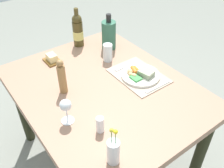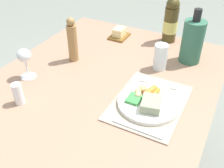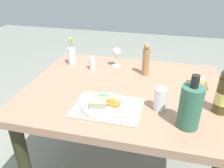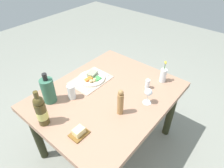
{
  "view_description": "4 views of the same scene",
  "coord_description": "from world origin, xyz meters",
  "px_view_note": "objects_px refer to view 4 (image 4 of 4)",
  "views": [
    {
      "loc": [
        -1.05,
        0.71,
        1.77
      ],
      "look_at": [
        -0.1,
        0.01,
        0.83
      ],
      "focal_mm": 40.46,
      "sensor_mm": 36.0,
      "label": 1
    },
    {
      "loc": [
        -0.88,
        -0.51,
        1.45
      ],
      "look_at": [
        -0.02,
        -0.07,
        0.76
      ],
      "focal_mm": 42.14,
      "sensor_mm": 36.0,
      "label": 2
    },
    {
      "loc": [
        0.23,
        -1.27,
        1.46
      ],
      "look_at": [
        -0.07,
        -0.05,
        0.78
      ],
      "focal_mm": 36.11,
      "sensor_mm": 36.0,
      "label": 3
    },
    {
      "loc": [
        0.98,
        0.88,
        1.89
      ],
      "look_at": [
        -0.1,
        -0.03,
        0.78
      ],
      "focal_mm": 31.31,
      "sensor_mm": 36.0,
      "label": 4
    }
  ],
  "objects_px": {
    "wine_glass": "(148,93)",
    "flower_vase": "(163,75)",
    "fork": "(101,72)",
    "knife": "(81,87)",
    "pepper_mill": "(120,102)",
    "butter_dish": "(79,132)",
    "wine_bottle": "(41,111)",
    "dining_table": "(107,102)",
    "water_tumbler": "(72,93)",
    "salt_shaker": "(147,84)",
    "cooler_bottle": "(48,90)",
    "dinner_plate": "(92,78)"
  },
  "relations": [
    {
      "from": "cooler_bottle",
      "to": "water_tumbler",
      "type": "distance_m",
      "value": 0.19
    },
    {
      "from": "dinner_plate",
      "to": "butter_dish",
      "type": "xyz_separation_m",
      "value": [
        0.53,
        0.39,
        0.0
      ]
    },
    {
      "from": "dining_table",
      "to": "cooler_bottle",
      "type": "height_order",
      "value": "cooler_bottle"
    },
    {
      "from": "dinner_plate",
      "to": "flower_vase",
      "type": "relative_size",
      "value": 1.19
    },
    {
      "from": "dining_table",
      "to": "wine_bottle",
      "type": "bearing_deg",
      "value": -14.68
    },
    {
      "from": "flower_vase",
      "to": "water_tumbler",
      "type": "relative_size",
      "value": 1.67
    },
    {
      "from": "wine_glass",
      "to": "butter_dish",
      "type": "xyz_separation_m",
      "value": [
        0.59,
        -0.2,
        -0.08
      ]
    },
    {
      "from": "knife",
      "to": "salt_shaker",
      "type": "distance_m",
      "value": 0.61
    },
    {
      "from": "salt_shaker",
      "to": "butter_dish",
      "type": "bearing_deg",
      "value": -7.02
    },
    {
      "from": "fork",
      "to": "cooler_bottle",
      "type": "height_order",
      "value": "cooler_bottle"
    },
    {
      "from": "dinner_plate",
      "to": "water_tumbler",
      "type": "relative_size",
      "value": 1.99
    },
    {
      "from": "knife",
      "to": "pepper_mill",
      "type": "xyz_separation_m",
      "value": [
        0.02,
        0.48,
        0.1
      ]
    },
    {
      "from": "fork",
      "to": "butter_dish",
      "type": "bearing_deg",
      "value": 31.51
    },
    {
      "from": "dining_table",
      "to": "flower_vase",
      "type": "height_order",
      "value": "flower_vase"
    },
    {
      "from": "wine_glass",
      "to": "salt_shaker",
      "type": "xyz_separation_m",
      "value": [
        -0.17,
        -0.1,
        -0.06
      ]
    },
    {
      "from": "cooler_bottle",
      "to": "pepper_mill",
      "type": "bearing_deg",
      "value": 116.29
    },
    {
      "from": "wine_glass",
      "to": "wine_bottle",
      "type": "bearing_deg",
      "value": -34.94
    },
    {
      "from": "fork",
      "to": "water_tumbler",
      "type": "xyz_separation_m",
      "value": [
        0.45,
        0.07,
        0.05
      ]
    },
    {
      "from": "fork",
      "to": "butter_dish",
      "type": "height_order",
      "value": "butter_dish"
    },
    {
      "from": "cooler_bottle",
      "to": "knife",
      "type": "bearing_deg",
      "value": 166.48
    },
    {
      "from": "salt_shaker",
      "to": "water_tumbler",
      "type": "xyz_separation_m",
      "value": [
        0.53,
        -0.43,
        0.01
      ]
    },
    {
      "from": "cooler_bottle",
      "to": "wine_bottle",
      "type": "bearing_deg",
      "value": 43.21
    },
    {
      "from": "flower_vase",
      "to": "water_tumbler",
      "type": "distance_m",
      "value": 0.87
    },
    {
      "from": "knife",
      "to": "flower_vase",
      "type": "xyz_separation_m",
      "value": [
        -0.57,
        0.53,
        0.06
      ]
    },
    {
      "from": "dining_table",
      "to": "pepper_mill",
      "type": "distance_m",
      "value": 0.33
    },
    {
      "from": "butter_dish",
      "to": "water_tumbler",
      "type": "distance_m",
      "value": 0.41
    },
    {
      "from": "knife",
      "to": "wine_bottle",
      "type": "height_order",
      "value": "wine_bottle"
    },
    {
      "from": "wine_bottle",
      "to": "flower_vase",
      "type": "relative_size",
      "value": 1.4
    },
    {
      "from": "knife",
      "to": "cooler_bottle",
      "type": "bearing_deg",
      "value": -16.61
    },
    {
      "from": "pepper_mill",
      "to": "dinner_plate",
      "type": "bearing_deg",
      "value": -109.49
    },
    {
      "from": "dining_table",
      "to": "butter_dish",
      "type": "xyz_separation_m",
      "value": [
        0.46,
        0.14,
        0.12
      ]
    },
    {
      "from": "dining_table",
      "to": "flower_vase",
      "type": "distance_m",
      "value": 0.59
    },
    {
      "from": "wine_glass",
      "to": "flower_vase",
      "type": "relative_size",
      "value": 0.69
    },
    {
      "from": "wine_glass",
      "to": "flower_vase",
      "type": "xyz_separation_m",
      "value": [
        -0.35,
        -0.05,
        -0.04
      ]
    },
    {
      "from": "pepper_mill",
      "to": "flower_vase",
      "type": "height_order",
      "value": "pepper_mill"
    },
    {
      "from": "knife",
      "to": "water_tumbler",
      "type": "xyz_separation_m",
      "value": [
        0.14,
        0.04,
        0.05
      ]
    },
    {
      "from": "pepper_mill",
      "to": "flower_vase",
      "type": "bearing_deg",
      "value": 174.68
    },
    {
      "from": "wine_glass",
      "to": "water_tumbler",
      "type": "relative_size",
      "value": 1.14
    },
    {
      "from": "salt_shaker",
      "to": "flower_vase",
      "type": "distance_m",
      "value": 0.2
    },
    {
      "from": "dinner_plate",
      "to": "butter_dish",
      "type": "bearing_deg",
      "value": 36.7
    },
    {
      "from": "dinner_plate",
      "to": "fork",
      "type": "distance_m",
      "value": 0.15
    },
    {
      "from": "flower_vase",
      "to": "water_tumbler",
      "type": "xyz_separation_m",
      "value": [
        0.72,
        -0.49,
        -0.01
      ]
    },
    {
      "from": "fork",
      "to": "butter_dish",
      "type": "xyz_separation_m",
      "value": [
        0.68,
        0.41,
        0.02
      ]
    },
    {
      "from": "fork",
      "to": "salt_shaker",
      "type": "relative_size",
      "value": 2.1
    },
    {
      "from": "wine_glass",
      "to": "fork",
      "type": "bearing_deg",
      "value": -98.22
    },
    {
      "from": "dining_table",
      "to": "wine_glass",
      "type": "relative_size",
      "value": 8.46
    },
    {
      "from": "fork",
      "to": "flower_vase",
      "type": "relative_size",
      "value": 0.91
    },
    {
      "from": "pepper_mill",
      "to": "wine_bottle",
      "type": "height_order",
      "value": "wine_bottle"
    },
    {
      "from": "wine_bottle",
      "to": "water_tumbler",
      "type": "relative_size",
      "value": 2.33
    },
    {
      "from": "wine_glass",
      "to": "salt_shaker",
      "type": "distance_m",
      "value": 0.2
    }
  ]
}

